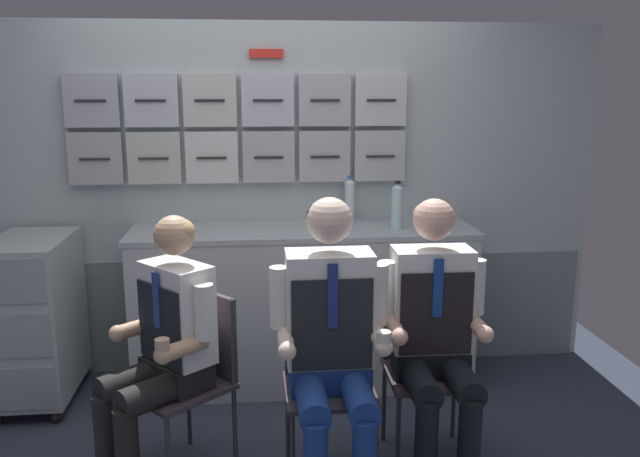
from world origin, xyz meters
The scene contains 14 objects.
galley_bulkhead centered at (-0.01, 1.37, 1.08)m, with size 4.20×0.14×2.15m.
galley_counter centered at (0.23, 1.09, 0.48)m, with size 2.02×0.53×0.96m.
service_trolley centered at (-1.28, 0.98, 0.51)m, with size 0.40×0.65×0.95m.
folding_chair_left centered at (-0.34, 0.22, 0.52)m, with size 0.56×0.56×0.84m.
crew_member_left centered at (-0.46, 0.12, 0.67)m, with size 0.63×0.61×1.22m.
folding_chair_right centered at (0.27, 0.16, 0.52)m, with size 0.40×0.41×0.84m.
crew_member_right centered at (0.28, 0.00, 0.73)m, with size 0.52×0.64×1.31m.
folding_chair_by_counter centered at (0.77, 0.27, 0.52)m, with size 0.41×0.41×0.84m.
crew_member_by_counter centered at (0.76, 0.11, 0.70)m, with size 0.50×0.62×1.28m.
water_bottle_blue_cap centered at (0.53, 1.26, 1.09)m, with size 0.06×0.06×0.29m.
water_bottle_short centered at (0.78, 1.04, 1.09)m, with size 0.07×0.07×0.28m.
paper_cup_blue centered at (1.02, 0.96, 0.99)m, with size 0.07×0.07×0.07m.
paper_cup_tan centered at (0.47, 1.19, 0.99)m, with size 0.06×0.06×0.06m.
coffee_cup_spare centered at (1.10, 1.24, 0.99)m, with size 0.06×0.06×0.06m.
Camera 1 is at (-0.03, -2.63, 1.76)m, focal length 36.61 mm.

